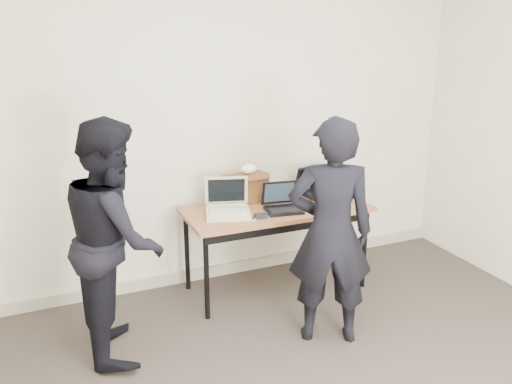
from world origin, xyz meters
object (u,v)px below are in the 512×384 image
equipment_box (332,182)px  laptop_center (282,204)px  person_typist (330,233)px  desk (277,214)px  laptop_beige (228,207)px  person_observer (115,238)px  laptop_right (317,187)px  leather_satchel (246,188)px

equipment_box → laptop_center: bearing=-157.8°
equipment_box → person_typist: 1.19m
desk → laptop_beige: bearing=178.3°
person_observer → desk: bearing=-68.5°
laptop_center → person_typist: person_typist is taller
desk → laptop_center: (0.01, -0.06, 0.11)m
desk → laptop_right: size_ratio=4.34×
leather_satchel → person_typist: bearing=-84.0°
laptop_beige → person_observer: person_observer is taller
laptop_center → leather_satchel: size_ratio=0.87×
desk → leather_satchel: bearing=129.3°
laptop_right → equipment_box: 0.15m
leather_satchel → person_observer: person_observer is taller
desk → laptop_beige: (-0.42, 0.02, 0.11)m
laptop_beige → leather_satchel: (0.24, 0.21, 0.07)m
laptop_right → person_observer: 1.93m
laptop_right → laptop_beige: bearing=-174.5°
laptop_center → equipment_box: (0.62, 0.25, 0.04)m
laptop_center → person_typist: bearing=-81.6°
desk → person_typist: (0.01, -0.82, 0.14)m
person_observer → laptop_beige: bearing=-61.4°
laptop_right → equipment_box: laptop_right is taller
desk → laptop_right: 0.54m
desk → laptop_beige: laptop_beige is taller
laptop_right → person_observer: person_observer is taller
desk → laptop_center: bearing=-76.2°
laptop_center → leather_satchel: 0.35m
equipment_box → person_observer: size_ratio=0.18×
laptop_center → person_observer: person_observer is taller
desk → equipment_box: size_ratio=5.07×
laptop_beige → leather_satchel: laptop_beige is taller
laptop_right → person_typist: person_typist is taller
laptop_center → person_typist: size_ratio=0.20×
laptop_center → person_observer: size_ratio=0.20×
desk → leather_satchel: 0.34m
person_typist → laptop_beige: bearing=-39.2°
person_observer → laptop_right: bearing=-66.4°
person_typist → desk: bearing=-65.6°
laptop_right → person_typist: 1.13m
laptop_beige → laptop_center: size_ratio=1.31×
laptop_beige → leather_satchel: 0.33m
laptop_center → leather_satchel: bearing=132.7°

